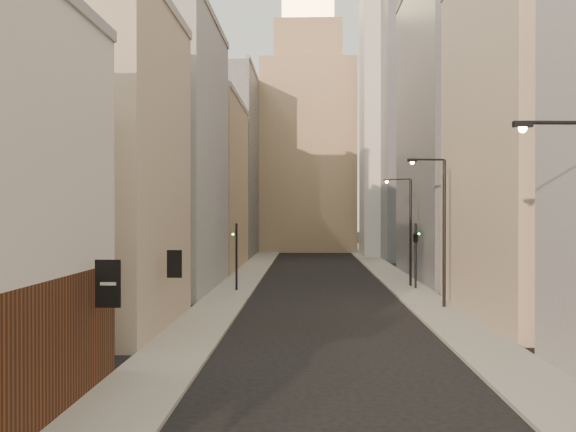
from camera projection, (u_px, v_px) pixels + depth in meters
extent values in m
cube|color=#99958B|center=(250.00, 272.00, 60.98)|extent=(3.00, 140.00, 0.15)
cube|color=#99958B|center=(387.00, 273.00, 60.58)|extent=(3.00, 140.00, 0.15)
cube|color=black|center=(108.00, 284.00, 20.00)|extent=(0.80, 0.08, 1.50)
cube|color=black|center=(174.00, 264.00, 29.99)|extent=(0.70, 0.08, 1.30)
cube|color=tan|center=(89.00, 169.00, 32.10)|extent=(8.00, 12.00, 16.00)
cube|color=gray|center=(162.00, 156.00, 48.08)|extent=(8.00, 16.00, 20.00)
cube|color=tan|center=(202.00, 186.00, 66.08)|extent=(8.00, 18.00, 17.00)
cube|color=gray|center=(226.00, 166.00, 86.05)|extent=(8.00, 20.00, 24.00)
cube|color=tan|center=(544.00, 136.00, 35.36)|extent=(8.00, 16.00, 20.00)
cube|color=gray|center=(459.00, 129.00, 55.33)|extent=(8.00, 20.00, 26.00)
cube|color=gray|center=(455.00, 64.00, 83.05)|extent=(20.00, 22.00, 50.00)
cube|color=tan|center=(308.00, 158.00, 97.70)|extent=(14.00, 14.00, 28.00)
cube|color=tan|center=(308.00, 47.00, 97.58)|extent=(10.00, 10.00, 6.00)
cylinder|color=#FFCC72|center=(308.00, 10.00, 97.54)|extent=(8.00, 8.00, 5.00)
cube|color=silver|center=(393.00, 126.00, 83.35)|extent=(8.00, 8.00, 34.00)
cylinder|color=black|center=(557.00, 123.00, 16.93)|extent=(1.83, 0.23, 0.11)
cube|color=black|center=(523.00, 124.00, 16.90)|extent=(0.51, 0.23, 0.16)
sphere|color=#FF9D3F|center=(523.00, 129.00, 16.90)|extent=(0.22, 0.22, 0.22)
cylinder|color=black|center=(444.00, 235.00, 38.32)|extent=(0.20, 0.20, 8.95)
cylinder|color=black|center=(428.00, 160.00, 38.15)|extent=(1.98, 0.45, 0.12)
cube|color=black|center=(412.00, 160.00, 38.01)|extent=(0.58, 0.31, 0.18)
sphere|color=#FF9D3F|center=(412.00, 162.00, 38.02)|extent=(0.24, 0.24, 0.24)
cylinder|color=black|center=(411.00, 233.00, 49.20)|extent=(0.19, 0.19, 8.35)
cylinder|color=black|center=(399.00, 179.00, 49.51)|extent=(1.79, 0.72, 0.11)
cube|color=black|center=(387.00, 180.00, 49.84)|extent=(0.55, 0.36, 0.17)
sphere|color=#FF9D3F|center=(387.00, 182.00, 49.85)|extent=(0.22, 0.22, 0.22)
cylinder|color=black|center=(236.00, 258.00, 46.62)|extent=(0.16, 0.16, 5.00)
imported|color=black|center=(236.00, 234.00, 46.61)|extent=(0.47, 0.47, 1.07)
sphere|color=#19E533|center=(233.00, 234.00, 46.62)|extent=(0.16, 0.16, 0.16)
cylinder|color=black|center=(416.00, 257.00, 47.62)|extent=(0.16, 0.16, 5.00)
imported|color=black|center=(416.00, 234.00, 47.60)|extent=(0.75, 0.75, 1.36)
sphere|color=#19E533|center=(419.00, 234.00, 47.60)|extent=(0.16, 0.16, 0.16)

